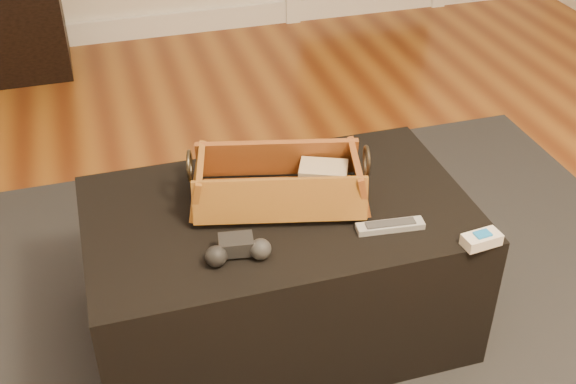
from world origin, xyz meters
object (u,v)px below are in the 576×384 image
object	(u,v)px
ottoman	(279,270)
wicker_basket	(279,184)
silver_remote	(390,226)
cream_gadget	(482,239)
game_controller	(238,249)
tv_remote	(270,196)

from	to	relation	value
ottoman	wicker_basket	bearing A→B (deg)	72.19
silver_remote	ottoman	bearing A→B (deg)	145.93
wicker_basket	cream_gadget	distance (m)	0.53
ottoman	game_controller	size ratio (longest dim) A/B	6.29
ottoman	tv_remote	world-z (taller)	tv_remote
game_controller	cream_gadget	size ratio (longest dim) A/B	1.61
ottoman	wicker_basket	xyz separation A→B (m)	(0.01, 0.03, 0.26)
tv_remote	wicker_basket	distance (m)	0.04
wicker_basket	game_controller	xyz separation A→B (m)	(-0.16, -0.20, -0.03)
cream_gadget	game_controller	bearing A→B (deg)	168.41
ottoman	silver_remote	size ratio (longest dim) A/B	5.75
ottoman	game_controller	bearing A→B (deg)	-131.48
silver_remote	tv_remote	bearing A→B (deg)	144.85
ottoman	tv_remote	xyz separation A→B (m)	(-0.02, 0.02, 0.24)
ottoman	silver_remote	bearing A→B (deg)	-34.07
tv_remote	game_controller	world-z (taller)	game_controller
wicker_basket	game_controller	bearing A→B (deg)	-128.62
game_controller	cream_gadget	xyz separation A→B (m)	(0.58, -0.12, -0.01)
ottoman	cream_gadget	world-z (taller)	cream_gadget
game_controller	tv_remote	bearing A→B (deg)	54.77
silver_remote	wicker_basket	bearing A→B (deg)	140.27
tv_remote	cream_gadget	distance (m)	0.54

